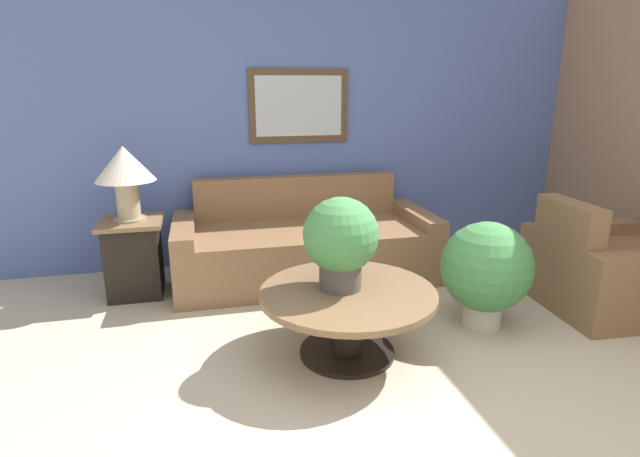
% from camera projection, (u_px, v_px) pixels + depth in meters
% --- Properties ---
extents(ground_plane, '(20.00, 20.00, 0.00)m').
position_uv_depth(ground_plane, '(482.00, 448.00, 2.36)').
color(ground_plane, '#BCAD93').
extents(wall_back, '(6.85, 0.09, 2.60)m').
position_uv_depth(wall_back, '(329.00, 124.00, 4.73)').
color(wall_back, '#5166A8').
rests_on(wall_back, ground_plane).
extents(couch_main, '(2.23, 0.98, 0.85)m').
position_uv_depth(couch_main, '(305.00, 246.00, 4.42)').
color(couch_main, brown).
rests_on(couch_main, ground_plane).
extents(armchair, '(1.04, 1.02, 0.85)m').
position_uv_depth(armchair, '(608.00, 272.00, 3.81)').
color(armchair, brown).
rests_on(armchair, ground_plane).
extents(coffee_table, '(1.10, 1.10, 0.44)m').
position_uv_depth(coffee_table, '(348.00, 308.00, 3.10)').
color(coffee_table, black).
rests_on(coffee_table, ground_plane).
extents(side_table, '(0.48, 0.48, 0.63)m').
position_uv_depth(side_table, '(134.00, 257.00, 4.02)').
color(side_table, black).
rests_on(side_table, ground_plane).
extents(table_lamp, '(0.46, 0.46, 0.58)m').
position_uv_depth(table_lamp, '(125.00, 169.00, 3.83)').
color(table_lamp, tan).
rests_on(table_lamp, side_table).
extents(potted_plant_on_table, '(0.46, 0.46, 0.58)m').
position_uv_depth(potted_plant_on_table, '(341.00, 239.00, 3.02)').
color(potted_plant_on_table, '#4C4742').
rests_on(potted_plant_on_table, coffee_table).
extents(potted_plant_floor, '(0.63, 0.63, 0.76)m').
position_uv_depth(potted_plant_floor, '(486.00, 269.00, 3.44)').
color(potted_plant_floor, beige).
rests_on(potted_plant_floor, ground_plane).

